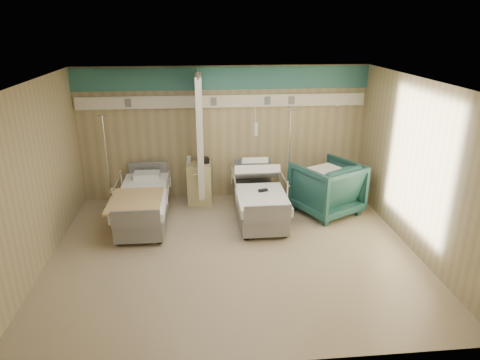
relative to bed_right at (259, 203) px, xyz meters
name	(u,v)px	position (x,y,z in m)	size (l,w,h in m)	color
ground	(234,252)	(-0.60, -1.30, -0.32)	(6.00, 5.00, 0.00)	gray
room_walls	(230,140)	(-0.63, -1.05, 1.55)	(6.04, 5.04, 2.82)	tan
bed_right	(259,203)	(0.00, 0.00, 0.00)	(1.00, 2.16, 0.63)	white
bed_left	(144,207)	(-2.20, 0.00, 0.00)	(1.00, 2.16, 0.63)	white
bedside_cabinet	(199,183)	(-1.15, 0.90, 0.11)	(0.50, 0.48, 0.85)	#D6C985
visitor_armchair	(327,188)	(1.37, 0.13, 0.21)	(1.12, 1.15, 1.05)	#1D4844
waffle_blanket	(327,161)	(1.34, 0.13, 0.77)	(0.57, 0.50, 0.06)	white
iv_stand_right	(288,183)	(0.72, 0.77, 0.09)	(0.35, 0.35, 1.99)	silver
iv_stand_left	(110,190)	(-2.95, 0.72, 0.08)	(0.35, 0.35, 1.95)	silver
call_remote	(263,190)	(0.04, -0.20, 0.33)	(0.18, 0.08, 0.04)	black
tan_blanket	(135,201)	(-2.28, -0.46, 0.33)	(0.92, 1.15, 0.04)	tan
toiletry_bag	(203,161)	(-1.05, 0.93, 0.60)	(0.22, 0.14, 0.12)	black
white_cup	(189,159)	(-1.35, 1.02, 0.60)	(0.09, 0.09, 0.13)	white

